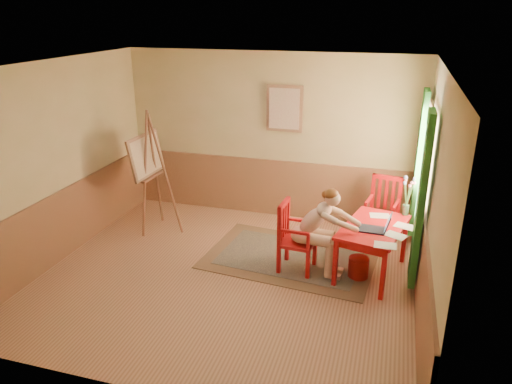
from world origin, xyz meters
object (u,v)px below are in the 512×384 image
(laptop, at_px, (377,227))
(chair_left, at_px, (294,237))
(figure, at_px, (319,227))
(table, at_px, (373,232))
(easel, at_px, (149,160))
(chair_back, at_px, (382,211))

(laptop, bearing_deg, chair_left, -177.97)
(figure, relative_size, laptop, 2.93)
(table, distance_m, figure, 0.74)
(table, height_order, easel, easel)
(chair_back, bearing_deg, easel, -171.81)
(table, xyz_separation_m, chair_left, (-1.04, -0.18, -0.13))
(table, distance_m, chair_left, 1.06)
(chair_back, bearing_deg, figure, -123.30)
(chair_back, relative_size, laptop, 2.45)
(figure, xyz_separation_m, easel, (-2.84, 0.68, 0.49))
(laptop, bearing_deg, figure, -176.54)
(chair_left, relative_size, chair_back, 0.95)
(figure, bearing_deg, laptop, 3.46)
(table, xyz_separation_m, figure, (-0.71, -0.19, 0.06))
(easel, bearing_deg, laptop, -10.09)
(chair_left, bearing_deg, easel, 164.91)
(laptop, relative_size, easel, 0.22)
(figure, height_order, easel, easel)
(chair_left, bearing_deg, table, 9.84)
(figure, bearing_deg, chair_back, 56.70)
(chair_left, bearing_deg, figure, -1.24)
(figure, bearing_deg, easel, 166.46)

